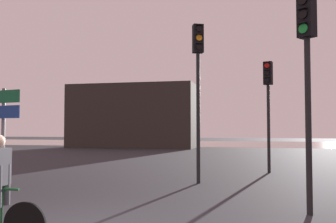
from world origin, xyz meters
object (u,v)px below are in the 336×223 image
at_px(traffic_light_near_right, 307,60).
at_px(traffic_light_center, 198,73).
at_px(direction_sign_post, 2,124).
at_px(traffic_light_far_right, 268,95).
at_px(distant_building, 132,116).

xyz_separation_m(traffic_light_near_right, traffic_light_center, (-2.74, 3.70, 0.34)).
relative_size(traffic_light_near_right, traffic_light_center, 0.89).
bearing_deg(direction_sign_post, traffic_light_far_right, -113.98).
height_order(traffic_light_near_right, traffic_light_center, traffic_light_center).
bearing_deg(traffic_light_near_right, traffic_light_center, -14.68).
bearing_deg(distant_building, direction_sign_post, -78.56).
height_order(traffic_light_near_right, direction_sign_post, traffic_light_near_right).
xyz_separation_m(traffic_light_far_right, direction_sign_post, (-6.04, -7.65, -1.20)).
xyz_separation_m(traffic_light_near_right, traffic_light_far_right, (-0.48, 7.04, -0.10)).
height_order(distant_building, traffic_light_near_right, distant_building).
bearing_deg(direction_sign_post, distant_building, -64.27).
distance_m(distant_building, traffic_light_far_right, 19.88).
relative_size(traffic_light_near_right, traffic_light_far_right, 1.03).
relative_size(traffic_light_near_right, direction_sign_post, 1.71).
height_order(traffic_light_near_right, traffic_light_far_right, traffic_light_near_right).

